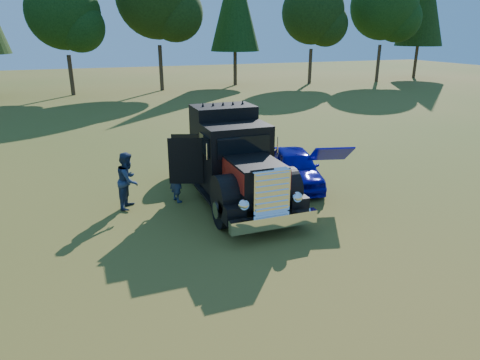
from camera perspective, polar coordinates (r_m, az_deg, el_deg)
The scene contains 6 objects.
ground at distance 13.23m, azimuth -2.89°, elevation -4.66°, with size 120.00×120.00×0.00m, color #3A5218.
treeline at distance 39.35m, azimuth -24.71°, elevation 20.95°, with size 72.10×24.04×13.84m.
diamond_t_truck at distance 14.12m, azimuth -1.09°, elevation 2.46°, with size 3.33×7.16×3.00m.
hotrod_coupe at distance 15.73m, azimuth 7.33°, elevation 1.73°, with size 2.46×4.32×1.89m.
spectator_near at distance 14.13m, azimuth -8.52°, elevation 0.38°, with size 0.61×0.40×1.68m, color #1B2941.
spectator_far at distance 13.92m, azimuth -14.69°, elevation -0.04°, with size 0.88×0.69×1.82m, color #1A263C.
Camera 1 is at (-3.62, -11.54, 5.35)m, focal length 32.00 mm.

